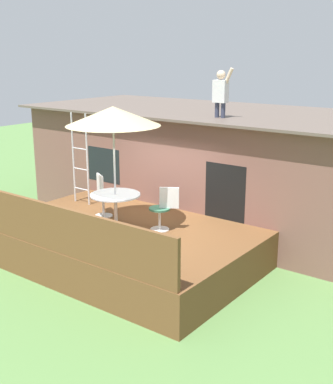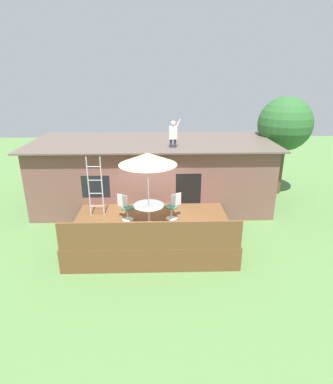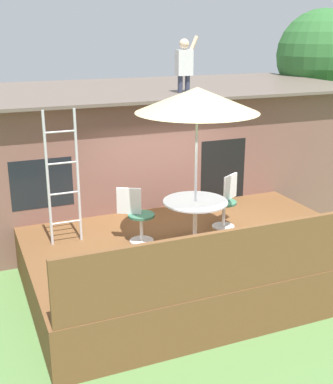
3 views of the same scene
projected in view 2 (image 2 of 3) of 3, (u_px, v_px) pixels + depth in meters
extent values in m
plane|color=#567F42|center=(152.00, 241.00, 11.40)|extent=(40.00, 40.00, 0.00)
cube|color=brown|center=(153.00, 174.00, 14.26)|extent=(10.00, 4.00, 2.88)
cube|color=#66564C|center=(152.00, 142.00, 13.74)|extent=(10.50, 4.50, 0.06)
cube|color=black|center=(96.00, 187.00, 12.30)|extent=(1.10, 0.03, 0.90)
cube|color=black|center=(188.00, 198.00, 12.58)|extent=(1.00, 0.03, 2.00)
cube|color=brown|center=(152.00, 231.00, 11.26)|extent=(5.50, 3.86, 0.80)
cube|color=brown|center=(150.00, 236.00, 9.20)|extent=(5.40, 0.08, 0.90)
cylinder|color=silver|center=(149.00, 224.00, 10.87)|extent=(0.48, 0.48, 0.03)
cylinder|color=silver|center=(149.00, 215.00, 10.74)|extent=(0.07, 0.07, 0.71)
cylinder|color=silver|center=(149.00, 205.00, 10.61)|extent=(1.04, 1.04, 0.03)
cylinder|color=silver|center=(148.00, 192.00, 10.45)|extent=(0.04, 0.04, 2.40)
cone|color=beige|center=(148.00, 159.00, 10.04)|extent=(1.90, 1.90, 0.38)
cylinder|color=silver|center=(89.00, 187.00, 11.24)|extent=(0.04, 0.04, 2.20)
cylinder|color=silver|center=(102.00, 187.00, 11.25)|extent=(0.04, 0.04, 2.20)
cylinder|color=silver|center=(97.00, 206.00, 11.51)|extent=(0.48, 0.03, 0.03)
cylinder|color=silver|center=(96.00, 193.00, 11.33)|extent=(0.48, 0.03, 0.03)
cylinder|color=silver|center=(95.00, 180.00, 11.16)|extent=(0.48, 0.03, 0.03)
cylinder|color=silver|center=(94.00, 167.00, 10.98)|extent=(0.48, 0.03, 0.03)
cylinder|color=#33384C|center=(171.00, 143.00, 12.46)|extent=(0.10, 0.10, 0.34)
cylinder|color=#33384C|center=(175.00, 143.00, 12.46)|extent=(0.10, 0.10, 0.34)
cube|color=silver|center=(173.00, 133.00, 12.31)|extent=(0.32, 0.20, 0.50)
sphere|color=beige|center=(173.00, 123.00, 12.18)|extent=(0.20, 0.20, 0.20)
cylinder|color=beige|center=(178.00, 125.00, 12.21)|extent=(0.26, 0.08, 0.44)
cylinder|color=silver|center=(128.00, 219.00, 11.25)|extent=(0.40, 0.40, 0.02)
cylinder|color=silver|center=(128.00, 214.00, 11.17)|extent=(0.06, 0.06, 0.44)
cylinder|color=#33664C|center=(127.00, 208.00, 11.09)|extent=(0.44, 0.44, 0.04)
cube|color=silver|center=(122.00, 201.00, 11.09)|extent=(0.37, 0.23, 0.44)
cylinder|color=silver|center=(171.00, 218.00, 11.33)|extent=(0.40, 0.40, 0.02)
cylinder|color=silver|center=(171.00, 213.00, 11.25)|extent=(0.06, 0.06, 0.44)
cylinder|color=#33664C|center=(171.00, 207.00, 11.17)|extent=(0.44, 0.44, 0.04)
cube|color=silver|center=(176.00, 199.00, 11.19)|extent=(0.36, 0.24, 0.44)
cylinder|color=brown|center=(280.00, 165.00, 15.52)|extent=(0.35, 0.35, 2.96)
sphere|color=#2D662D|center=(285.00, 124.00, 14.81)|extent=(2.53, 2.53, 2.53)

